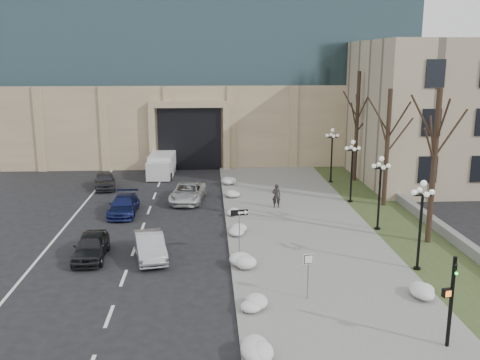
% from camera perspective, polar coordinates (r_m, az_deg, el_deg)
% --- Properties ---
extents(ground, '(160.00, 160.00, 0.00)m').
position_cam_1_polar(ground, '(21.80, 3.01, -16.26)').
color(ground, black).
rests_on(ground, ground).
extents(sidewalk, '(9.00, 40.00, 0.12)m').
position_cam_1_polar(sidewalk, '(35.03, 6.16, -4.67)').
color(sidewalk, gray).
rests_on(sidewalk, ground).
extents(curb, '(0.30, 40.00, 0.14)m').
position_cam_1_polar(curb, '(34.57, -1.24, -4.82)').
color(curb, gray).
rests_on(curb, ground).
extents(grass_strip, '(4.00, 40.00, 0.10)m').
position_cam_1_polar(grass_strip, '(36.66, 16.26, -4.34)').
color(grass_strip, '#334422').
rests_on(grass_strip, ground).
extents(stone_wall, '(0.50, 30.00, 0.70)m').
position_cam_1_polar(stone_wall, '(39.07, 18.08, -2.94)').
color(stone_wall, slate).
rests_on(stone_wall, ground).
extents(classical_building, '(22.00, 18.12, 12.00)m').
position_cam_1_polar(classical_building, '(52.98, 23.97, 6.86)').
color(classical_building, tan).
rests_on(classical_building, ground).
extents(car_a, '(1.78, 4.13, 1.39)m').
position_cam_1_polar(car_a, '(30.11, -15.63, -6.81)').
color(car_a, black).
rests_on(car_a, ground).
extents(car_b, '(2.32, 4.45, 1.39)m').
position_cam_1_polar(car_b, '(29.44, -9.59, -6.95)').
color(car_b, '#9D9EA4').
rests_on(car_b, ground).
extents(car_c, '(1.82, 4.46, 1.29)m').
position_cam_1_polar(car_c, '(37.82, -12.30, -2.64)').
color(car_c, '#171E51').
rests_on(car_c, ground).
extents(car_d, '(2.89, 5.21, 1.38)m').
position_cam_1_polar(car_d, '(40.37, -5.60, -1.35)').
color(car_d, silver).
rests_on(car_d, ground).
extents(car_e, '(2.32, 4.22, 1.36)m').
position_cam_1_polar(car_e, '(45.55, -14.22, -0.05)').
color(car_e, '#303136').
rests_on(car_e, ground).
extents(pedestrian, '(0.67, 0.48, 1.71)m').
position_cam_1_polar(pedestrian, '(38.21, 3.90, -1.69)').
color(pedestrian, black).
rests_on(pedestrian, sidewalk).
extents(box_truck, '(2.41, 6.24, 1.95)m').
position_cam_1_polar(box_truck, '(49.71, -8.31, 1.61)').
color(box_truck, silver).
rests_on(box_truck, ground).
extents(one_way_sign, '(0.99, 0.29, 2.64)m').
position_cam_1_polar(one_way_sign, '(28.86, 0.25, -4.07)').
color(one_way_sign, slate).
rests_on(one_way_sign, ground).
extents(keep_sign, '(0.48, 0.12, 2.23)m').
position_cam_1_polar(keep_sign, '(24.02, 7.30, -9.15)').
color(keep_sign, slate).
rests_on(keep_sign, ground).
extents(traffic_signal, '(0.63, 0.83, 3.66)m').
position_cam_1_polar(traffic_signal, '(21.51, 21.51, -12.21)').
color(traffic_signal, black).
rests_on(traffic_signal, ground).
extents(snow_clump_a, '(1.10, 1.60, 0.36)m').
position_cam_1_polar(snow_clump_a, '(19.95, 2.08, -18.27)').
color(snow_clump_a, silver).
rests_on(snow_clump_a, sidewalk).
extents(snow_clump_b, '(1.10, 1.60, 0.36)m').
position_cam_1_polar(snow_clump_b, '(23.32, 1.23, -13.36)').
color(snow_clump_b, silver).
rests_on(snow_clump_b, sidewalk).
extents(snow_clump_c, '(1.10, 1.60, 0.36)m').
position_cam_1_polar(snow_clump_c, '(27.60, 0.29, -9.03)').
color(snow_clump_c, silver).
rests_on(snow_clump_c, sidewalk).
extents(snow_clump_d, '(1.10, 1.60, 0.36)m').
position_cam_1_polar(snow_clump_d, '(32.65, -0.01, -5.48)').
color(snow_clump_d, silver).
rests_on(snow_clump_d, sidewalk).
extents(snow_clump_e, '(1.10, 1.60, 0.36)m').
position_cam_1_polar(snow_clump_e, '(36.41, -0.92, -3.52)').
color(snow_clump_e, silver).
rests_on(snow_clump_e, sidewalk).
extents(snow_clump_f, '(1.10, 1.60, 0.36)m').
position_cam_1_polar(snow_clump_f, '(41.25, -0.66, -1.53)').
color(snow_clump_f, silver).
rests_on(snow_clump_f, sidewalk).
extents(snow_clump_g, '(1.10, 1.60, 0.36)m').
position_cam_1_polar(snow_clump_g, '(45.32, -1.09, -0.20)').
color(snow_clump_g, silver).
rests_on(snow_clump_g, sidewalk).
extents(snow_clump_h, '(1.10, 1.60, 0.36)m').
position_cam_1_polar(snow_clump_h, '(25.84, 19.51, -11.41)').
color(snow_clump_h, silver).
rests_on(snow_clump_h, sidewalk).
extents(lamppost_a, '(1.18, 1.18, 4.76)m').
position_cam_1_polar(lamppost_a, '(28.08, 18.78, -3.37)').
color(lamppost_a, black).
rests_on(lamppost_a, ground).
extents(lamppost_b, '(1.18, 1.18, 4.76)m').
position_cam_1_polar(lamppost_b, '(33.97, 14.71, -0.32)').
color(lamppost_b, black).
rests_on(lamppost_b, ground).
extents(lamppost_c, '(1.18, 1.18, 4.76)m').
position_cam_1_polar(lamppost_c, '(40.05, 11.87, 1.82)').
color(lamppost_c, black).
rests_on(lamppost_c, ground).
extents(lamppost_d, '(1.18, 1.18, 4.76)m').
position_cam_1_polar(lamppost_d, '(46.25, 9.78, 3.39)').
color(lamppost_d, black).
rests_on(lamppost_d, ground).
extents(tree_near, '(3.20, 3.20, 9.00)m').
position_cam_1_polar(tree_near, '(31.94, 20.14, 3.52)').
color(tree_near, black).
rests_on(tree_near, ground).
extents(tree_mid, '(3.20, 3.20, 8.50)m').
position_cam_1_polar(tree_mid, '(39.37, 15.52, 5.02)').
color(tree_mid, black).
rests_on(tree_mid, ground).
extents(tree_far, '(3.20, 3.20, 9.50)m').
position_cam_1_polar(tree_far, '(46.88, 12.43, 7.20)').
color(tree_far, black).
rests_on(tree_far, ground).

